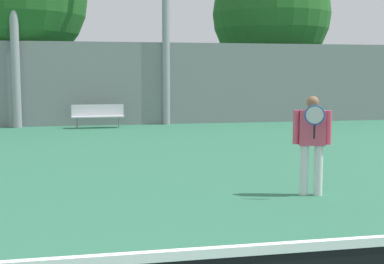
% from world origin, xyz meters
% --- Properties ---
extents(tennis_player, '(0.58, 0.48, 1.59)m').
position_xyz_m(tennis_player, '(3.39, 5.33, 0.90)').
color(tennis_player, silver).
rests_on(tennis_player, ground_plane).
extents(bench_courtside_near, '(1.83, 0.40, 0.82)m').
position_xyz_m(bench_courtside_near, '(0.36, 16.63, 0.50)').
color(bench_courtside_near, silver).
rests_on(bench_courtside_near, ground_plane).
extents(back_fence, '(26.73, 0.06, 3.08)m').
position_xyz_m(back_fence, '(0.00, 17.57, 1.54)').
color(back_fence, gray).
rests_on(back_fence, ground_plane).
extents(tree_dark_dense, '(5.35, 5.35, 7.27)m').
position_xyz_m(tree_dark_dense, '(8.37, 21.07, 4.58)').
color(tree_dark_dense, brown).
rests_on(tree_dark_dense, ground_plane).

